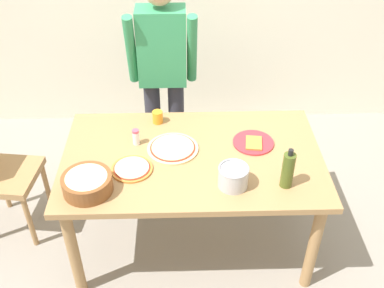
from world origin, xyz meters
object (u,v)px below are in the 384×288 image
(dining_table, at_px, (192,167))
(person_cook, at_px, (163,71))
(popcorn_bowl, at_px, (87,182))
(pizza_raw_on_board, at_px, (173,148))
(salt_shaker, at_px, (136,137))
(pizza_cooked_on_tray, at_px, (132,169))
(olive_oil_bottle, at_px, (288,170))
(steel_pot, at_px, (233,176))
(cup_orange, at_px, (158,117))
(plate_with_slice, at_px, (253,143))

(dining_table, distance_m, person_cook, 0.83)
(person_cook, height_order, popcorn_bowl, person_cook)
(pizza_raw_on_board, xyz_separation_m, salt_shaker, (-0.23, 0.06, 0.04))
(salt_shaker, bearing_deg, popcorn_bowl, -119.71)
(pizza_cooked_on_tray, bearing_deg, dining_table, 19.10)
(olive_oil_bottle, bearing_deg, person_cook, 124.48)
(olive_oil_bottle, xyz_separation_m, salt_shaker, (-0.87, 0.41, -0.06))
(steel_pot, xyz_separation_m, salt_shaker, (-0.57, 0.40, -0.01))
(olive_oil_bottle, xyz_separation_m, cup_orange, (-0.74, 0.65, -0.07))
(pizza_cooked_on_tray, height_order, cup_orange, cup_orange)
(dining_table, bearing_deg, steel_pot, -50.99)
(person_cook, relative_size, popcorn_bowl, 5.79)
(person_cook, xyz_separation_m, plate_with_slice, (0.58, -0.65, -0.17))
(person_cook, distance_m, cup_orange, 0.42)
(plate_with_slice, relative_size, salt_shaker, 2.45)
(pizza_raw_on_board, bearing_deg, olive_oil_bottle, -28.37)
(cup_orange, bearing_deg, pizza_raw_on_board, -71.19)
(steel_pot, distance_m, salt_shaker, 0.70)
(person_cook, bearing_deg, salt_shaker, -104.18)
(person_cook, height_order, steel_pot, person_cook)
(pizza_cooked_on_tray, distance_m, steel_pot, 0.60)
(pizza_cooked_on_tray, distance_m, olive_oil_bottle, 0.90)
(person_cook, relative_size, pizza_raw_on_board, 5.04)
(dining_table, bearing_deg, plate_with_slice, 15.41)
(pizza_raw_on_board, bearing_deg, steel_pot, -44.69)
(popcorn_bowl, xyz_separation_m, cup_orange, (0.37, 0.66, -0.02))
(popcorn_bowl, bearing_deg, pizza_raw_on_board, 37.25)
(olive_oil_bottle, xyz_separation_m, steel_pot, (-0.30, 0.01, -0.05))
(dining_table, bearing_deg, cup_orange, 121.42)
(popcorn_bowl, bearing_deg, plate_with_slice, 22.23)
(person_cook, distance_m, pizza_cooked_on_tray, 0.91)
(cup_orange, bearing_deg, steel_pot, -55.14)
(plate_with_slice, height_order, olive_oil_bottle, olive_oil_bottle)
(pizza_cooked_on_tray, relative_size, salt_shaker, 2.32)
(person_cook, bearing_deg, cup_orange, -94.44)
(person_cook, bearing_deg, popcorn_bowl, -110.83)
(person_cook, xyz_separation_m, cup_orange, (-0.03, -0.39, -0.14))
(plate_with_slice, xyz_separation_m, steel_pot, (-0.17, -0.38, 0.06))
(dining_table, xyz_separation_m, pizza_raw_on_board, (-0.12, 0.06, 0.10))
(pizza_cooked_on_tray, distance_m, salt_shaker, 0.26)
(cup_orange, bearing_deg, popcorn_bowl, -119.31)
(person_cook, distance_m, steel_pot, 1.12)
(plate_with_slice, height_order, cup_orange, cup_orange)
(dining_table, height_order, pizza_cooked_on_tray, pizza_cooked_on_tray)
(plate_with_slice, bearing_deg, pizza_cooked_on_tray, -162.81)
(pizza_cooked_on_tray, relative_size, steel_pot, 1.42)
(salt_shaker, bearing_deg, plate_with_slice, -1.57)
(steel_pot, bearing_deg, olive_oil_bottle, -1.55)
(plate_with_slice, relative_size, olive_oil_bottle, 1.02)
(pizza_cooked_on_tray, bearing_deg, olive_oil_bottle, -10.14)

